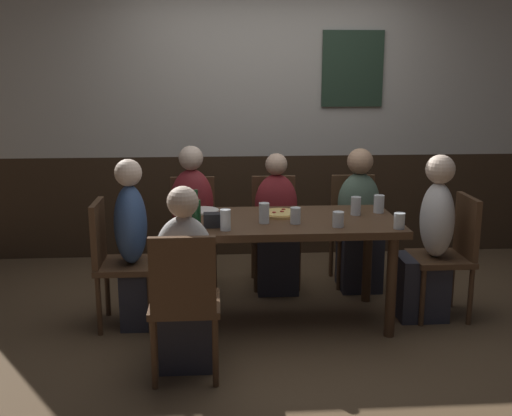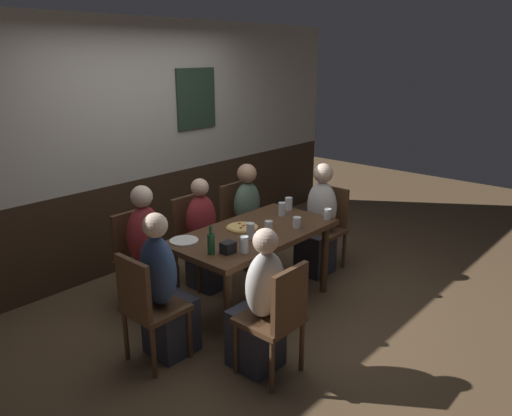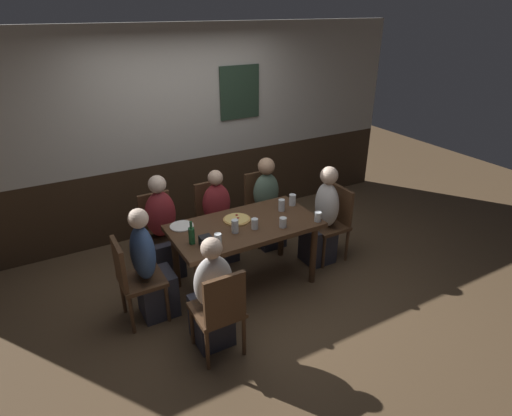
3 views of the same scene
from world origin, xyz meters
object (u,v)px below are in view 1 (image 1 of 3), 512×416
at_px(chair_mid_far, 274,224).
at_px(person_right_far, 359,229).
at_px(dining_table, 286,232).
at_px(person_mid_far, 276,234).
at_px(chair_left_far, 193,225).
at_px(pizza, 280,213).
at_px(person_head_east, 429,250).
at_px(beer_glass_tall, 264,214).
at_px(plate_white_large, 202,211).
at_px(beer_glass_half, 356,207).
at_px(chair_head_east, 451,249).
at_px(beer_bottle_green, 196,211).
at_px(chair_left_near, 184,298).
at_px(pint_glass_pale, 225,221).
at_px(person_left_near, 186,293).
at_px(chair_head_west, 115,256).
at_px(tumbler_short, 379,205).
at_px(tumbler_water, 295,217).
at_px(person_left_far, 192,231).
at_px(pint_glass_amber, 338,220).
at_px(person_head_west, 139,257).
at_px(pint_glass_stout, 399,222).
at_px(chair_right_far, 355,223).
at_px(condiment_caddy, 212,220).

bearing_deg(chair_mid_far, person_right_far, -13.64).
height_order(dining_table, person_mid_far, person_mid_far).
distance_m(chair_left_far, pizza, 0.98).
bearing_deg(pizza, person_head_east, -6.33).
bearing_deg(chair_mid_far, beer_glass_tall, -100.04).
bearing_deg(dining_table, plate_white_large, 155.06).
bearing_deg(beer_glass_half, chair_head_east, -7.33).
relative_size(chair_head_east, pizza, 3.06).
height_order(chair_left_far, beer_bottle_green, beer_bottle_green).
distance_m(chair_left_near, pint_glass_pale, 0.67).
bearing_deg(person_left_near, chair_head_west, 127.87).
bearing_deg(chair_left_near, beer_glass_half, 37.62).
height_order(chair_head_east, pizza, chair_head_east).
distance_m(pizza, tumbler_short, 0.72).
relative_size(tumbler_water, pint_glass_pale, 0.80).
xyz_separation_m(person_left_far, tumbler_water, (0.71, -0.78, 0.30)).
bearing_deg(tumbler_short, dining_table, -167.90).
height_order(chair_left_far, plate_white_large, chair_left_far).
bearing_deg(person_left_far, pint_glass_amber, -42.28).
bearing_deg(chair_left_far, person_left_near, -90.00).
height_order(chair_left_near, person_head_east, person_head_east).
bearing_deg(person_left_far, tumbler_water, -47.67).
xyz_separation_m(person_head_west, pizza, (0.98, 0.12, 0.26)).
height_order(person_right_far, pint_glass_stout, person_right_far).
xyz_separation_m(chair_right_far, chair_head_east, (0.51, -0.82, 0.00)).
relative_size(person_right_far, pint_glass_stout, 10.95).
bearing_deg(chair_head_west, person_right_far, 19.49).
distance_m(person_head_west, pizza, 1.02).
height_order(person_head_west, pizza, person_head_west).
bearing_deg(chair_head_west, pint_glass_pale, -19.95).
xyz_separation_m(chair_mid_far, chair_right_far, (0.67, 0.00, 0.00)).
relative_size(chair_left_near, pint_glass_stout, 8.51).
xyz_separation_m(pint_glass_amber, beer_glass_tall, (-0.47, 0.13, 0.01)).
bearing_deg(chair_mid_far, tumbler_short, -44.43).
distance_m(person_head_east, beer_bottle_green, 1.66).
bearing_deg(pint_glass_amber, pizza, 134.10).
bearing_deg(chair_right_far, pint_glass_stout, -88.73).
bearing_deg(condiment_caddy, chair_left_near, -104.08).
bearing_deg(chair_right_far, chair_left_near, -129.38).
distance_m(person_left_far, tumbler_short, 1.48).
relative_size(dining_table, person_mid_far, 1.39).
bearing_deg(person_left_near, person_mid_far, 62.80).
bearing_deg(person_mid_far, beer_glass_tall, -102.17).
height_order(chair_head_east, tumbler_water, chair_head_east).
relative_size(chair_head_east, plate_white_large, 3.65).
bearing_deg(dining_table, beer_glass_tall, -147.70).
xyz_separation_m(person_head_west, person_left_far, (0.35, 0.65, 0.00)).
bearing_deg(person_left_near, tumbler_water, 36.16).
height_order(chair_head_east, pint_glass_pale, chair_head_east).
relative_size(person_right_far, pint_glass_amber, 11.21).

